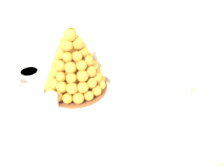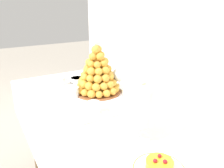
% 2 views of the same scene
% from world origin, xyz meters
% --- Properties ---
extents(buffet_table, '(1.56, 0.80, 0.74)m').
position_xyz_m(buffet_table, '(0.00, 0.00, 0.65)').
color(buffet_table, brown).
rests_on(buffet_table, ground_plane).
extents(serving_tray, '(0.61, 0.36, 0.02)m').
position_xyz_m(serving_tray, '(-0.28, -0.03, 0.74)').
color(serving_tray, white).
rests_on(serving_tray, buffet_table).
extents(croquembouche, '(0.27, 0.27, 0.32)m').
position_xyz_m(croquembouche, '(-0.27, 0.02, 0.87)').
color(croquembouche, brown).
rests_on(croquembouche, serving_tray).
extents(dessert_cup_left, '(0.06, 0.06, 0.05)m').
position_xyz_m(dessert_cup_left, '(-0.51, -0.12, 0.77)').
color(dessert_cup_left, silver).
rests_on(dessert_cup_left, serving_tray).
extents(dessert_cup_mid_left, '(0.05, 0.05, 0.06)m').
position_xyz_m(dessert_cup_mid_left, '(-0.28, -0.13, 0.77)').
color(dessert_cup_mid_left, silver).
rests_on(dessert_cup_mid_left, serving_tray).
extents(dessert_cup_centre, '(0.06, 0.06, 0.06)m').
position_xyz_m(dessert_cup_centre, '(-0.04, -0.12, 0.77)').
color(dessert_cup_centre, silver).
rests_on(dessert_cup_centre, serving_tray).
extents(creme_brulee_ramekin, '(0.09, 0.09, 0.03)m').
position_xyz_m(creme_brulee_ramekin, '(-0.52, -0.02, 0.76)').
color(creme_brulee_ramekin, white).
rests_on(creme_brulee_ramekin, serving_tray).
extents(macaron_goblet, '(0.13, 0.13, 0.23)m').
position_xyz_m(macaron_goblet, '(0.23, -0.05, 0.88)').
color(macaron_goblet, white).
rests_on(macaron_goblet, buffet_table).
extents(wine_glass, '(0.08, 0.08, 0.15)m').
position_xyz_m(wine_glass, '(-0.23, 0.14, 0.85)').
color(wine_glass, silver).
rests_on(wine_glass, buffet_table).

